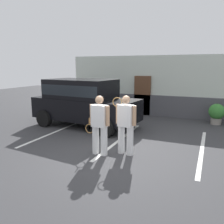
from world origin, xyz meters
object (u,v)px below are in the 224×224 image
(parked_suv, at_px, (84,100))
(tennis_player_man, at_px, (100,125))
(potted_plant_by_porch, at_px, (217,113))
(tennis_player_woman, at_px, (126,124))

(parked_suv, bearing_deg, tennis_player_man, -46.25)
(parked_suv, distance_m, potted_plant_by_porch, 6.03)
(tennis_player_woman, xyz_separation_m, potted_plant_by_porch, (2.53, 5.13, -0.40))
(parked_suv, height_order, tennis_player_man, parked_suv)
(tennis_player_man, relative_size, potted_plant_by_porch, 1.88)
(parked_suv, relative_size, tennis_player_woman, 2.70)
(parked_suv, bearing_deg, potted_plant_by_porch, 32.68)
(tennis_player_man, xyz_separation_m, tennis_player_woman, (0.70, 0.33, 0.01))
(tennis_player_woman, bearing_deg, parked_suv, -33.06)
(tennis_player_man, relative_size, tennis_player_woman, 1.00)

